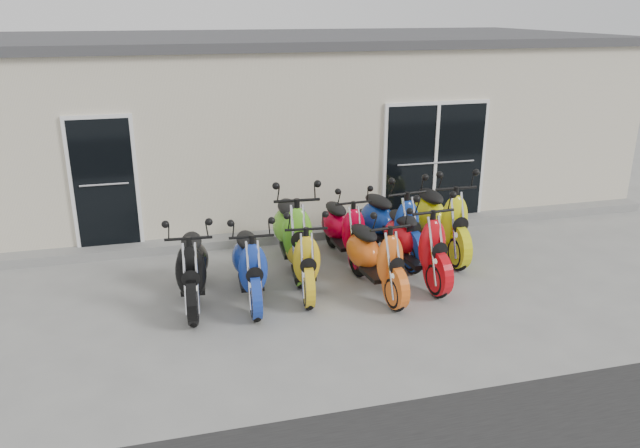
# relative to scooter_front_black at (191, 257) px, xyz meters

# --- Properties ---
(ground) EXTENTS (80.00, 80.00, 0.00)m
(ground) POSITION_rel_scooter_front_black_xyz_m (2.00, 0.13, -0.70)
(ground) COLOR gray
(ground) RESTS_ON ground
(building) EXTENTS (14.00, 6.00, 3.20)m
(building) POSITION_rel_scooter_front_black_xyz_m (2.00, 5.33, 0.90)
(building) COLOR beige
(building) RESTS_ON ground
(roof_cap) EXTENTS (14.20, 6.20, 0.16)m
(roof_cap) POSITION_rel_scooter_front_black_xyz_m (2.00, 5.33, 2.58)
(roof_cap) COLOR #3F3F42
(roof_cap) RESTS_ON building
(front_step) EXTENTS (14.00, 0.40, 0.15)m
(front_step) POSITION_rel_scooter_front_black_xyz_m (2.00, 2.15, -0.62)
(front_step) COLOR gray
(front_step) RESTS_ON ground
(door_left) EXTENTS (1.07, 0.08, 2.22)m
(door_left) POSITION_rel_scooter_front_black_xyz_m (-1.20, 2.30, 0.56)
(door_left) COLOR black
(door_left) RESTS_ON front_step
(door_right) EXTENTS (2.02, 0.08, 2.22)m
(door_right) POSITION_rel_scooter_front_black_xyz_m (4.60, 2.30, 0.56)
(door_right) COLOR black
(door_right) RESTS_ON front_step
(scooter_front_black) EXTENTS (0.84, 1.94, 1.39)m
(scooter_front_black) POSITION_rel_scooter_front_black_xyz_m (0.00, 0.00, 0.00)
(scooter_front_black) COLOR black
(scooter_front_black) RESTS_ON ground
(scooter_front_blue) EXTENTS (0.76, 1.87, 1.36)m
(scooter_front_blue) POSITION_rel_scooter_front_black_xyz_m (0.78, -0.08, -0.02)
(scooter_front_blue) COLOR #17359B
(scooter_front_blue) RESTS_ON ground
(scooter_front_orange_a) EXTENTS (0.86, 1.88, 1.34)m
(scooter_front_orange_a) POSITION_rel_scooter_front_black_xyz_m (1.57, 0.06, -0.03)
(scooter_front_orange_a) COLOR gold
(scooter_front_orange_a) RESTS_ON ground
(scooter_front_orange_b) EXTENTS (0.87, 1.93, 1.38)m
(scooter_front_orange_b) POSITION_rel_scooter_front_black_xyz_m (2.55, -0.26, -0.01)
(scooter_front_orange_b) COLOR orange
(scooter_front_orange_b) RESTS_ON ground
(scooter_front_red) EXTENTS (0.90, 2.07, 1.49)m
(scooter_front_red) POSITION_rel_scooter_front_black_xyz_m (3.29, 0.02, 0.05)
(scooter_front_red) COLOR red
(scooter_front_red) RESTS_ON ground
(scooter_back_green) EXTENTS (0.91, 2.16, 1.56)m
(scooter_back_green) POSITION_rel_scooter_front_black_xyz_m (1.59, 0.87, 0.08)
(scooter_back_green) COLOR #5CB522
(scooter_back_green) RESTS_ON ground
(scooter_back_red) EXTENTS (0.76, 1.86, 1.35)m
(scooter_back_red) POSITION_rel_scooter_front_black_xyz_m (2.47, 1.01, -0.02)
(scooter_back_red) COLOR #BA0020
(scooter_back_red) RESTS_ON ground
(scooter_back_blue) EXTENTS (1.02, 2.13, 1.51)m
(scooter_back_blue) POSITION_rel_scooter_front_black_xyz_m (3.23, 0.91, 0.06)
(scooter_back_blue) COLOR navy
(scooter_back_blue) RESTS_ON ground
(scooter_back_yellow) EXTENTS (0.82, 2.13, 1.56)m
(scooter_back_yellow) POSITION_rel_scooter_front_black_xyz_m (4.09, 0.87, 0.08)
(scooter_back_yellow) COLOR #D3D310
(scooter_back_yellow) RESTS_ON ground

